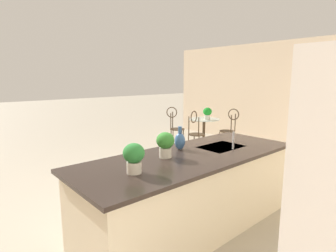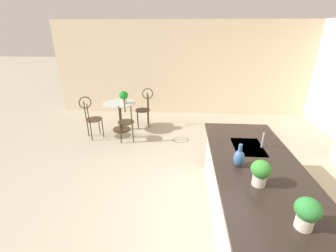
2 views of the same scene
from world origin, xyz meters
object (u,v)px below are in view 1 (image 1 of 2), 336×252
Objects in this scene: chair_near_window at (196,130)px; potted_plant_counter_far at (134,156)px; chair_toward_desk at (175,125)px; potted_plant_counter_near at (165,143)px; vase_on_counter at (180,141)px; chair_by_island at (230,127)px; bistro_table at (204,130)px; potted_plant_on_table at (207,113)px.

chair_near_window is 3.67× the size of potted_plant_counter_far.
potted_plant_counter_far is (3.42, 3.16, 0.51)m from chair_toward_desk.
vase_on_counter is (-0.35, -0.14, -0.05)m from potted_plant_counter_near.
potted_plant_counter_far is at bearing 42.72° from chair_toward_desk.
chair_by_island is at bearing 163.52° from chair_near_window.
potted_plant_counter_far is (3.92, 2.61, 0.64)m from bistro_table.
potted_plant_counter_near is (3.34, 2.27, 0.17)m from potted_plant_on_table.
chair_near_window is at bearing -144.99° from potted_plant_counter_far.
chair_near_window is 0.87m from chair_toward_desk.
potted_plant_counter_near is 0.99× the size of vase_on_counter.
chair_by_island is 0.66m from potted_plant_on_table.
potted_plant_on_table is at bearing 124.54° from chair_toward_desk.
chair_toward_desk is 4.15m from potted_plant_counter_near.
vase_on_counter is at bearing 36.92° from bistro_table.
bistro_table is 3.83m from vase_on_counter.
potted_plant_on_table is at bearing -54.01° from chair_by_island.
vase_on_counter is at bearing 26.91° from chair_by_island.
chair_by_island and chair_toward_desk have the same top height.
chair_toward_desk is (-0.14, -0.86, 0.00)m from chair_near_window.
chair_near_window is at bearing -142.43° from potted_plant_counter_near.
potted_plant_counter_near reaches higher than chair_near_window.
chair_by_island is 3.62× the size of vase_on_counter.
vase_on_counter is (2.38, 1.96, 0.46)m from chair_near_window.
bistro_table is 4.75m from potted_plant_counter_far.
chair_near_window and chair_toward_desk have the same top height.
chair_near_window is 4.03m from potted_plant_counter_far.
potted_plant_counter_near is at bearing 26.39° from chair_by_island.
chair_by_island is 1.39m from chair_toward_desk.
chair_toward_desk is at bearing -134.11° from potted_plant_counter_near.
vase_on_counter is at bearing 39.53° from chair_near_window.
chair_toward_desk is 3.81m from vase_on_counter.
potted_plant_counter_far is 0.99× the size of vase_on_counter.
vase_on_counter is (3.32, 1.68, 0.46)m from chair_by_island.
bistro_table is at bearing -146.41° from potted_plant_counter_far.
chair_by_island is at bearing 116.64° from bistro_table.
bistro_table is 0.77× the size of chair_toward_desk.
chair_toward_desk is at bearing -55.46° from potted_plant_on_table.
chair_by_island is (-0.29, 0.59, 0.13)m from bistro_table.
bistro_table is 0.77× the size of chair_by_island.
bistro_table is at bearing -143.08° from vase_on_counter.
potted_plant_counter_near is 1.00× the size of potted_plant_counter_far.
chair_by_island is at bearing -153.09° from vase_on_counter.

